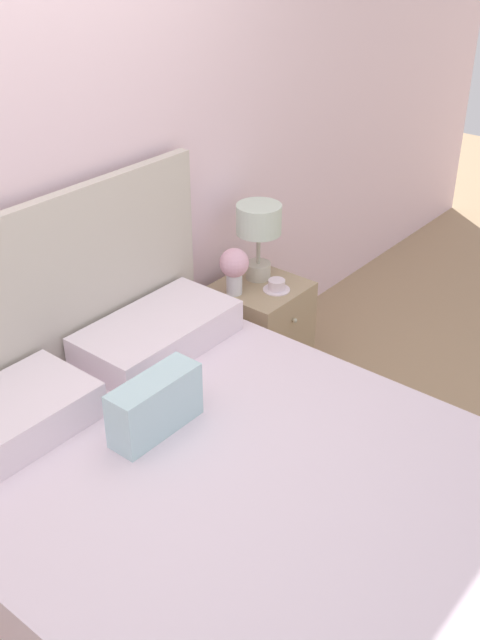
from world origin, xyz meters
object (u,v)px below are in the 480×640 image
flower_vase (235,267)px  teacup (277,286)px  nightstand (260,333)px  table_lamp (259,227)px  bed (221,518)px

flower_vase → teacup: size_ratio=1.76×
nightstand → flower_vase: (-0.14, 0.05, 0.42)m
teacup → table_lamp: bearing=72.6°
flower_vase → teacup: 0.24m
nightstand → table_lamp: table_lamp is taller
bed → flower_vase: 1.31m
nightstand → table_lamp: bearing=46.3°
bed → table_lamp: 1.51m
table_lamp → flower_vase: table_lamp is taller
nightstand → teacup: size_ratio=4.14×
flower_vase → nightstand: bearing=-19.7°
table_lamp → teacup: size_ratio=2.94×
nightstand → table_lamp: size_ratio=1.41×
nightstand → flower_vase: flower_vase is taller
flower_vase → teacup: (0.15, -0.14, -0.12)m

